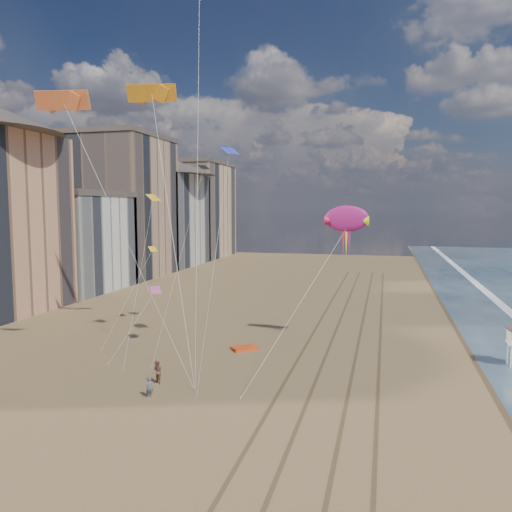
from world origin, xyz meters
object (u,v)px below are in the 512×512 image
at_px(kite_flyer_b, 157,372).
at_px(show_kite, 347,219).
at_px(grounded_kite, 245,348).
at_px(kite_flyer_a, 150,388).

bearing_deg(kite_flyer_b, show_kite, 78.18).
height_order(show_kite, kite_flyer_b, show_kite).
relative_size(grounded_kite, show_kite, 0.12).
xyz_separation_m(kite_flyer_a, kite_flyer_b, (-0.72, 2.80, 0.20)).
bearing_deg(kite_flyer_b, grounded_kite, 100.91).
relative_size(show_kite, kite_flyer_a, 14.18).
xyz_separation_m(show_kite, kite_flyer_b, (-13.81, -14.67, -12.10)).
bearing_deg(show_kite, grounded_kite, -159.83).
bearing_deg(kite_flyer_a, show_kite, 10.64).
bearing_deg(grounded_kite, kite_flyer_b, -149.88).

